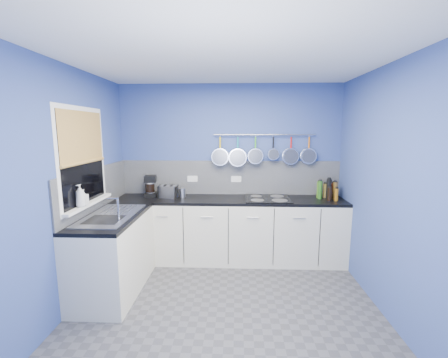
# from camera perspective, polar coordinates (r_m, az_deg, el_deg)

# --- Properties ---
(floor) EXTENTS (3.20, 3.00, 0.02)m
(floor) POSITION_cam_1_polar(r_m,az_deg,el_deg) (3.44, 0.33, -23.40)
(floor) COLOR #47474C
(floor) RESTS_ON ground
(ceiling) EXTENTS (3.20, 3.00, 0.02)m
(ceiling) POSITION_cam_1_polar(r_m,az_deg,el_deg) (2.96, 0.38, 22.20)
(ceiling) COLOR white
(ceiling) RESTS_ON ground
(wall_back) EXTENTS (3.20, 0.02, 2.50)m
(wall_back) POSITION_cam_1_polar(r_m,az_deg,el_deg) (4.44, 1.06, 1.60)
(wall_back) COLOR #354A8F
(wall_back) RESTS_ON ground
(wall_front) EXTENTS (3.20, 0.02, 2.50)m
(wall_front) POSITION_cam_1_polar(r_m,az_deg,el_deg) (1.51, -1.77, -14.17)
(wall_front) COLOR #354A8F
(wall_front) RESTS_ON ground
(wall_left) EXTENTS (0.02, 3.00, 2.50)m
(wall_left) POSITION_cam_1_polar(r_m,az_deg,el_deg) (3.41, -27.79, -1.88)
(wall_left) COLOR #354A8F
(wall_left) RESTS_ON ground
(wall_right) EXTENTS (0.02, 3.00, 2.50)m
(wall_right) POSITION_cam_1_polar(r_m,az_deg,el_deg) (3.31, 29.43, -2.32)
(wall_right) COLOR #354A8F
(wall_right) RESTS_ON ground
(backsplash_back) EXTENTS (3.20, 0.02, 0.50)m
(backsplash_back) POSITION_cam_1_polar(r_m,az_deg,el_deg) (4.43, 1.05, 0.28)
(backsplash_back) COLOR gray
(backsplash_back) RESTS_ON wall_back
(backsplash_left) EXTENTS (0.02, 1.80, 0.50)m
(backsplash_left) POSITION_cam_1_polar(r_m,az_deg,el_deg) (3.94, -23.06, -1.64)
(backsplash_left) COLOR gray
(backsplash_left) RESTS_ON wall_left
(cabinet_run_back) EXTENTS (3.20, 0.60, 0.86)m
(cabinet_run_back) POSITION_cam_1_polar(r_m,az_deg,el_deg) (4.33, 0.93, -9.78)
(cabinet_run_back) COLOR beige
(cabinet_run_back) RESTS_ON ground
(worktop_back) EXTENTS (3.20, 0.60, 0.04)m
(worktop_back) POSITION_cam_1_polar(r_m,az_deg,el_deg) (4.20, 0.94, -3.98)
(worktop_back) COLOR black
(worktop_back) RESTS_ON cabinet_run_back
(cabinet_run_left) EXTENTS (0.60, 1.20, 0.86)m
(cabinet_run_left) POSITION_cam_1_polar(r_m,az_deg,el_deg) (3.76, -20.26, -13.43)
(cabinet_run_left) COLOR beige
(cabinet_run_left) RESTS_ON ground
(worktop_left) EXTENTS (0.60, 1.20, 0.04)m
(worktop_left) POSITION_cam_1_polar(r_m,az_deg,el_deg) (3.62, -20.67, -6.83)
(worktop_left) COLOR black
(worktop_left) RESTS_ON cabinet_run_left
(window_frame) EXTENTS (0.01, 1.00, 1.10)m
(window_frame) POSITION_cam_1_polar(r_m,az_deg,el_deg) (3.62, -25.31, 3.69)
(window_frame) COLOR white
(window_frame) RESTS_ON wall_left
(window_glass) EXTENTS (0.01, 0.90, 1.00)m
(window_glass) POSITION_cam_1_polar(r_m,az_deg,el_deg) (3.61, -25.24, 3.70)
(window_glass) COLOR black
(window_glass) RESTS_ON wall_left
(bamboo_blind) EXTENTS (0.01, 0.90, 0.55)m
(bamboo_blind) POSITION_cam_1_polar(r_m,az_deg,el_deg) (3.60, -25.37, 7.26)
(bamboo_blind) COLOR #BF9047
(bamboo_blind) RESTS_ON wall_left
(window_sill) EXTENTS (0.10, 0.98, 0.03)m
(window_sill) POSITION_cam_1_polar(r_m,az_deg,el_deg) (3.68, -24.40, -4.29)
(window_sill) COLOR white
(window_sill) RESTS_ON wall_left
(sink_unit) EXTENTS (0.50, 0.95, 0.01)m
(sink_unit) POSITION_cam_1_polar(r_m,az_deg,el_deg) (3.61, -20.69, -6.46)
(sink_unit) COLOR silver
(sink_unit) RESTS_ON worktop_left
(mixer_tap) EXTENTS (0.12, 0.08, 0.26)m
(mixer_tap) POSITION_cam_1_polar(r_m,az_deg,el_deg) (3.36, -19.49, -5.34)
(mixer_tap) COLOR silver
(mixer_tap) RESTS_ON worktop_left
(socket_left) EXTENTS (0.15, 0.01, 0.09)m
(socket_left) POSITION_cam_1_polar(r_m,az_deg,el_deg) (4.47, -6.02, 0.04)
(socket_left) COLOR white
(socket_left) RESTS_ON backsplash_back
(socket_right) EXTENTS (0.15, 0.01, 0.09)m
(socket_right) POSITION_cam_1_polar(r_m,az_deg,el_deg) (4.42, 2.34, -0.01)
(socket_right) COLOR white
(socket_right) RESTS_ON backsplash_back
(pot_rail) EXTENTS (1.45, 0.02, 0.02)m
(pot_rail) POSITION_cam_1_polar(r_m,az_deg,el_deg) (4.36, 7.72, 8.36)
(pot_rail) COLOR silver
(pot_rail) RESTS_ON wall_back
(soap_bottle_a) EXTENTS (0.11, 0.11, 0.24)m
(soap_bottle_a) POSITION_cam_1_polar(r_m,az_deg,el_deg) (3.48, -25.72, -2.89)
(soap_bottle_a) COLOR white
(soap_bottle_a) RESTS_ON window_sill
(soap_bottle_b) EXTENTS (0.08, 0.08, 0.17)m
(soap_bottle_b) POSITION_cam_1_polar(r_m,az_deg,el_deg) (3.54, -25.18, -3.20)
(soap_bottle_b) COLOR white
(soap_bottle_b) RESTS_ON window_sill
(paper_towel) EXTENTS (0.13, 0.13, 0.28)m
(paper_towel) POSITION_cam_1_polar(r_m,az_deg,el_deg) (4.43, -13.85, -1.47)
(paper_towel) COLOR white
(paper_towel) RESTS_ON worktop_back
(coffee_maker) EXTENTS (0.20, 0.21, 0.30)m
(coffee_maker) POSITION_cam_1_polar(r_m,az_deg,el_deg) (4.42, -13.86, -1.33)
(coffee_maker) COLOR black
(coffee_maker) RESTS_ON worktop_back
(toaster) EXTENTS (0.30, 0.22, 0.17)m
(toaster) POSITION_cam_1_polar(r_m,az_deg,el_deg) (4.31, -10.53, -2.37)
(toaster) COLOR silver
(toaster) RESTS_ON worktop_back
(canister) EXTENTS (0.10, 0.10, 0.13)m
(canister) POSITION_cam_1_polar(r_m,az_deg,el_deg) (4.31, -7.94, -2.61)
(canister) COLOR silver
(canister) RESTS_ON worktop_back
(hob) EXTENTS (0.62, 0.54, 0.01)m
(hob) POSITION_cam_1_polar(r_m,az_deg,el_deg) (4.21, 8.29, -3.71)
(hob) COLOR black
(hob) RESTS_ON worktop_back
(pan_0) EXTENTS (0.25, 0.08, 0.44)m
(pan_0) POSITION_cam_1_polar(r_m,az_deg,el_deg) (4.35, -0.74, 5.52)
(pan_0) COLOR silver
(pan_0) RESTS_ON pot_rail
(pan_1) EXTENTS (0.26, 0.12, 0.45)m
(pan_1) POSITION_cam_1_polar(r_m,az_deg,el_deg) (4.34, 2.63, 5.46)
(pan_1) COLOR silver
(pan_1) RESTS_ON pot_rail
(pan_2) EXTENTS (0.23, 0.09, 0.42)m
(pan_2) POSITION_cam_1_polar(r_m,az_deg,el_deg) (4.35, 5.99, 5.65)
(pan_2) COLOR silver
(pan_2) RESTS_ON pot_rail
(pan_3) EXTENTS (0.17, 0.10, 0.36)m
(pan_3) POSITION_cam_1_polar(r_m,az_deg,el_deg) (4.37, 9.35, 5.97)
(pan_3) COLOR silver
(pan_3) RESTS_ON pot_rail
(pan_4) EXTENTS (0.23, 0.06, 0.42)m
(pan_4) POSITION_cam_1_polar(r_m,az_deg,el_deg) (4.41, 12.63, 5.46)
(pan_4) COLOR silver
(pan_4) RESTS_ON pot_rail
(pan_5) EXTENTS (0.22, 0.05, 0.41)m
(pan_5) POSITION_cam_1_polar(r_m,az_deg,el_deg) (4.46, 15.86, 5.44)
(pan_5) COLOR silver
(pan_5) RESTS_ON pot_rail
(condiment_0) EXTENTS (0.07, 0.07, 0.21)m
(condiment_0) POSITION_cam_1_polar(r_m,az_deg,el_deg) (4.49, 20.09, -2.04)
(condiment_0) COLOR #4C190C
(condiment_0) RESTS_ON worktop_back
(condiment_1) EXTENTS (0.06, 0.06, 0.20)m
(condiment_1) POSITION_cam_1_polar(r_m,az_deg,el_deg) (4.48, 18.69, -2.10)
(condiment_1) COLOR olive
(condiment_1) RESTS_ON worktop_back
(condiment_2) EXTENTS (0.06, 0.06, 0.23)m
(condiment_2) POSITION_cam_1_polar(r_m,az_deg,el_deg) (4.43, 17.65, -1.96)
(condiment_2) COLOR #3F721E
(condiment_2) RESTS_ON worktop_back
(condiment_3) EXTENTS (0.06, 0.06, 0.24)m
(condiment_3) POSITION_cam_1_polar(r_m,az_deg,el_deg) (4.41, 20.37, -2.09)
(condiment_3) COLOR brown
(condiment_3) RESTS_ON worktop_back
(condiment_4) EXTENTS (0.07, 0.07, 0.29)m
(condiment_4) POSITION_cam_1_polar(r_m,az_deg,el_deg) (4.36, 19.32, -1.85)
(condiment_4) COLOR black
(condiment_4) RESTS_ON worktop_back
(condiment_5) EXTENTS (0.06, 0.06, 0.25)m
(condiment_5) POSITION_cam_1_polar(r_m,az_deg,el_deg) (4.36, 17.83, -1.99)
(condiment_5) COLOR #265919
(condiment_5) RESTS_ON worktop_back
(condiment_6) EXTENTS (0.05, 0.05, 0.17)m
(condiment_6) POSITION_cam_1_polar(r_m,az_deg,el_deg) (4.33, 20.62, -2.80)
(condiment_6) COLOR #8C5914
(condiment_6) RESTS_ON worktop_back
(condiment_7) EXTENTS (0.06, 0.06, 0.18)m
(condiment_7) POSITION_cam_1_polar(r_m,az_deg,el_deg) (4.28, 19.46, -2.75)
(condiment_7) COLOR black
(condiment_7) RESTS_ON worktop_back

